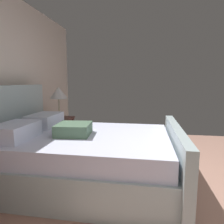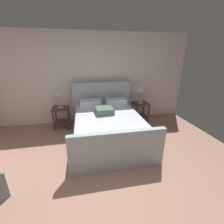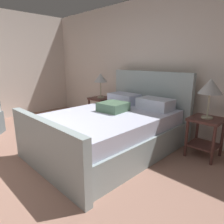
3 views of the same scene
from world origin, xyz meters
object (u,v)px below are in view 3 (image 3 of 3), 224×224
table_lamp_left (101,78)px  nightstand_right (205,131)px  table_lamp_right (211,87)px  nightstand_left (101,106)px  bed (112,129)px

table_lamp_left → nightstand_right: bearing=-0.4°
nightstand_right → table_lamp_right: (0.00, 0.00, 0.65)m
nightstand_right → table_lamp_left: bearing=179.6°
table_lamp_right → table_lamp_left: size_ratio=1.07×
nightstand_left → table_lamp_left: bearing=135.0°
nightstand_right → table_lamp_left: size_ratio=1.12×
bed → nightstand_right: (1.15, 0.80, 0.05)m
nightstand_right → table_lamp_left: table_lamp_left is taller
table_lamp_right → nightstand_left: table_lamp_right is taller
nightstand_right → nightstand_left: (-2.31, 0.01, 0.00)m
nightstand_left → table_lamp_left: 0.62m
nightstand_right → nightstand_left: bearing=179.6°
bed → nightstand_right: size_ratio=3.76×
nightstand_left → bed: bearing=-35.4°
bed → table_lamp_right: (1.15, 0.80, 0.70)m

